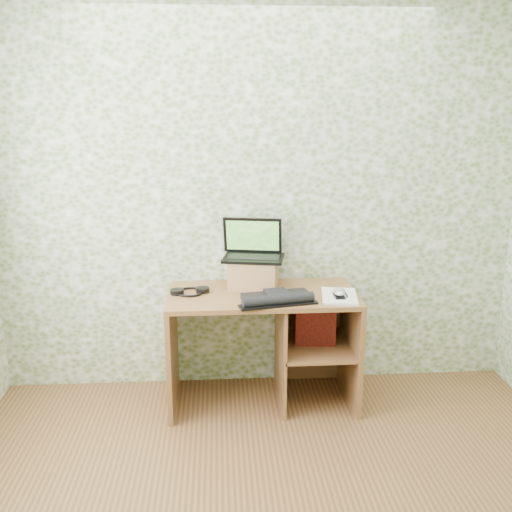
{
  "coord_description": "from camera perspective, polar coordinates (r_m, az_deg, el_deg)",
  "views": [
    {
      "loc": [
        -0.27,
        -2.0,
        1.9
      ],
      "look_at": [
        -0.04,
        1.39,
        1.01
      ],
      "focal_mm": 40.0,
      "sensor_mm": 36.0,
      "label": 1
    }
  ],
  "objects": [
    {
      "name": "keyboard",
      "position": [
        3.47,
        2.13,
        -4.23
      ],
      "size": [
        0.49,
        0.33,
        0.07
      ],
      "rotation": [
        0.0,
        0.0,
        0.2
      ],
      "color": "black",
      "rests_on": "desk"
    },
    {
      "name": "desk",
      "position": [
        3.76,
        1.8,
        -7.44
      ],
      "size": [
        1.2,
        0.6,
        0.75
      ],
      "color": "brown",
      "rests_on": "floor"
    },
    {
      "name": "mouse",
      "position": [
        3.55,
        8.3,
        -3.77
      ],
      "size": [
        0.07,
        0.11,
        0.04
      ],
      "primitive_type": "ellipsoid",
      "rotation": [
        0.0,
        0.0,
        0.03
      ],
      "color": "silver",
      "rests_on": "notepad"
    },
    {
      "name": "headphones",
      "position": [
        3.65,
        -6.62,
        -3.54
      ],
      "size": [
        0.25,
        0.21,
        0.03
      ],
      "rotation": [
        0.0,
        0.0,
        0.17
      ],
      "color": "black",
      "rests_on": "desk"
    },
    {
      "name": "laptop",
      "position": [
        3.74,
        -0.29,
        0.72
      ],
      "size": [
        0.43,
        0.34,
        0.26
      ],
      "rotation": [
        0.0,
        0.0,
        -0.19
      ],
      "color": "black",
      "rests_on": "riser"
    },
    {
      "name": "notepad",
      "position": [
        3.59,
        8.33,
        -3.99
      ],
      "size": [
        0.26,
        0.33,
        0.01
      ],
      "primitive_type": "cube",
      "rotation": [
        0.0,
        0.0,
        -0.16
      ],
      "color": "silver",
      "rests_on": "desk"
    },
    {
      "name": "wall_back",
      "position": [
        3.8,
        0.31,
        5.65
      ],
      "size": [
        3.5,
        0.0,
        3.5
      ],
      "primitive_type": "plane",
      "rotation": [
        1.57,
        0.0,
        0.0
      ],
      "color": "white",
      "rests_on": "ground"
    },
    {
      "name": "red_box",
      "position": [
        3.75,
        5.98,
        -6.56
      ],
      "size": [
        0.27,
        0.11,
        0.31
      ],
      "primitive_type": "cube",
      "rotation": [
        0.0,
        0.0,
        -0.11
      ],
      "color": "#9E190E",
      "rests_on": "desk"
    },
    {
      "name": "pen",
      "position": [
        3.62,
        8.92,
        -3.67
      ],
      "size": [
        0.01,
        0.15,
        0.01
      ],
      "primitive_type": "cylinder",
      "rotation": [
        1.57,
        0.0,
        -0.04
      ],
      "color": "black",
      "rests_on": "notepad"
    },
    {
      "name": "riser",
      "position": [
        3.74,
        -0.25,
        -1.71
      ],
      "size": [
        0.35,
        0.31,
        0.18
      ],
      "primitive_type": "cube",
      "rotation": [
        0.0,
        0.0,
        -0.19
      ],
      "color": "#A47C49",
      "rests_on": "desk"
    }
  ]
}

